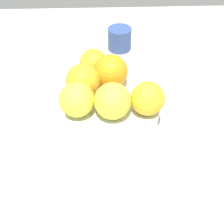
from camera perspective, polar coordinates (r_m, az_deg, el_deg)
The scene contains 9 objects.
ground_plane at distance 65.19cm, azimuth 0.00°, elevation -2.30°, with size 110.00×110.00×2.00cm, color #BCB29E.
fruit_bowl at distance 63.06cm, azimuth 0.00°, elevation -0.36°, with size 19.06×19.06×4.31cm.
orange_in_bowl_0 at distance 58.55cm, azimuth 6.63°, elevation 2.50°, with size 6.54×6.54×6.54cm, color yellow.
orange_in_bowl_1 at distance 57.22cm, azimuth 0.23°, elevation 2.04°, with size 7.04×7.04×7.04cm, color yellow.
orange_in_bowl_2 at distance 64.57cm, azimuth -0.58°, elevation 7.53°, with size 7.11×7.11×7.11cm, color orange.
orange_in_bowl_3 at distance 58.11cm, azimuth -6.56°, elevation 2.27°, with size 6.75×6.75×6.75cm, color yellow.
orange_in_bowl_4 at distance 62.39cm, azimuth -5.41°, elevation 5.77°, with size 6.94×6.94×6.94cm, color #F9A823.
orange_loose_0 at distance 75.48cm, azimuth -3.45°, elevation 9.11°, with size 6.66×6.66×6.66cm, color #F9A823.
ceramic_cup at distance 85.73cm, azimuth 1.41°, elevation 13.42°, with size 6.35×6.35×6.02cm, color #334C8C.
Camera 1 is at (1.74, 45.78, 45.37)cm, focal length 49.30 mm.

